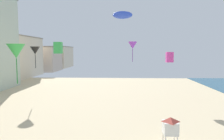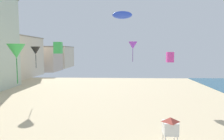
% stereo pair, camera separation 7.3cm
% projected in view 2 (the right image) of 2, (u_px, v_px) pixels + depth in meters
% --- Properties ---
extents(boardwalk_hotel_far, '(10.72, 20.71, 12.04)m').
position_uv_depth(boardwalk_hotel_far, '(12.00, 57.00, 58.15)').
color(boardwalk_hotel_far, beige).
rests_on(boardwalk_hotel_far, ground).
extents(boardwalk_hotel_distant, '(14.61, 12.25, 9.44)m').
position_uv_depth(boardwalk_hotel_distant, '(40.00, 59.00, 78.07)').
color(boardwalk_hotel_distant, '#C6B29E').
rests_on(boardwalk_hotel_distant, ground).
extents(boardwalk_hotel_furthest, '(14.15, 17.93, 9.93)m').
position_uv_depth(boardwalk_hotel_furthest, '(55.00, 57.00, 96.00)').
color(boardwalk_hotel_furthest, beige).
rests_on(boardwalk_hotel_furthest, ground).
extents(lifeguard_stand, '(1.10, 1.10, 2.55)m').
position_uv_depth(lifeguard_stand, '(170.00, 126.00, 15.78)').
color(lifeguard_stand, white).
rests_on(lifeguard_stand, ground).
extents(kite_magenta_box, '(1.02, 1.02, 1.60)m').
position_uv_depth(kite_magenta_box, '(170.00, 57.00, 31.29)').
color(kite_magenta_box, '#DB3D9E').
extents(kite_green_delta, '(1.59, 1.59, 3.61)m').
position_uv_depth(kite_green_delta, '(16.00, 51.00, 18.15)').
color(kite_green_delta, green).
extents(kite_green_box, '(0.56, 0.56, 0.88)m').
position_uv_depth(kite_green_box, '(58.00, 48.00, 15.44)').
color(kite_green_box, green).
extents(kite_purple_delta, '(1.09, 1.09, 2.47)m').
position_uv_depth(kite_purple_delta, '(133.00, 45.00, 24.64)').
color(kite_purple_delta, purple).
extents(kite_black_delta, '(1.60, 1.60, 3.63)m').
position_uv_depth(kite_black_delta, '(36.00, 50.00, 34.17)').
color(kite_black_delta, black).
extents(kite_blue_parafoil, '(1.26, 0.35, 0.49)m').
position_uv_depth(kite_blue_parafoil, '(122.00, 15.00, 12.86)').
color(kite_blue_parafoil, blue).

